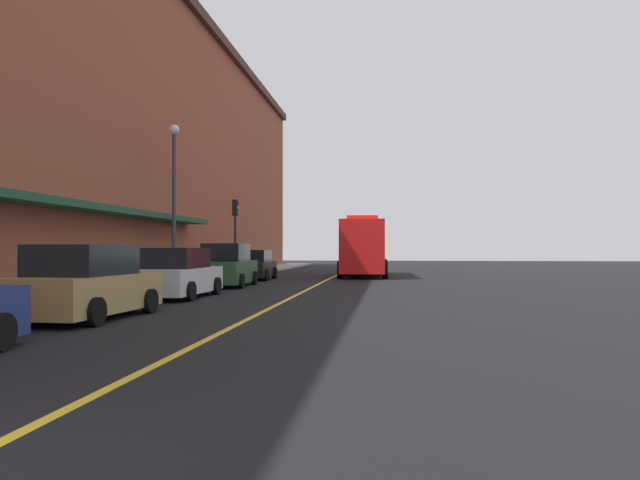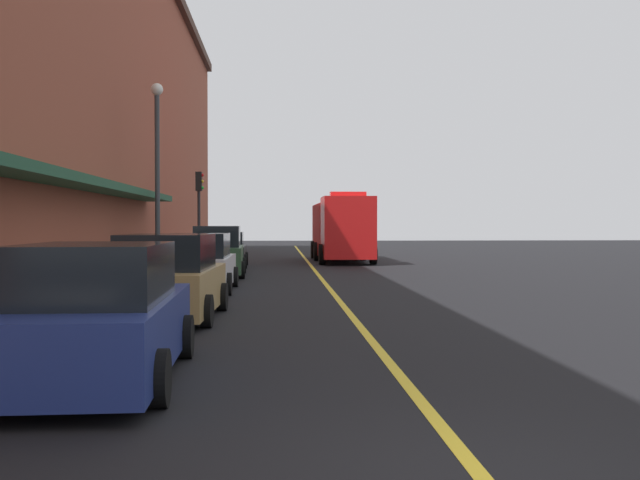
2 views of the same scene
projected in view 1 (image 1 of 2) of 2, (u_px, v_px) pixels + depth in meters
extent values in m
plane|color=black|center=(320.00, 284.00, 28.81)|extent=(112.00, 112.00, 0.00)
cube|color=#9E9B93|center=(195.00, 281.00, 29.53)|extent=(2.40, 70.00, 0.15)
cube|color=gold|center=(320.00, 284.00, 28.81)|extent=(0.16, 70.00, 0.01)
cube|color=brown|center=(36.00, 128.00, 29.55)|extent=(13.20, 64.00, 15.30)
cube|color=#19472D|center=(93.00, 208.00, 20.71)|extent=(1.20, 22.40, 0.24)
cylinder|color=black|center=(0.00, 332.00, 9.75)|extent=(0.24, 0.65, 0.64)
cube|color=#A5844C|center=(88.00, 293.00, 14.37)|extent=(2.04, 4.45, 0.88)
cube|color=black|center=(83.00, 260.00, 14.17)|extent=(1.78, 2.47, 0.72)
cylinder|color=black|center=(82.00, 300.00, 15.86)|extent=(0.24, 0.65, 0.64)
cylinder|color=black|center=(150.00, 301.00, 15.57)|extent=(0.24, 0.65, 0.64)
cylinder|color=black|center=(15.00, 310.00, 13.17)|extent=(0.24, 0.65, 0.64)
cylinder|color=black|center=(95.00, 312.00, 12.88)|extent=(0.24, 0.65, 0.64)
cube|color=silver|center=(178.00, 280.00, 20.60)|extent=(1.88, 4.58, 0.84)
cube|color=black|center=(176.00, 258.00, 20.39)|extent=(1.68, 2.52, 0.69)
cylinder|color=black|center=(167.00, 286.00, 22.12)|extent=(0.22, 0.64, 0.64)
cylinder|color=black|center=(216.00, 286.00, 21.89)|extent=(0.22, 0.64, 0.64)
cylinder|color=black|center=(134.00, 291.00, 19.31)|extent=(0.22, 0.64, 0.64)
cylinder|color=black|center=(190.00, 291.00, 19.08)|extent=(0.22, 0.64, 0.64)
cube|color=#2D5133|center=(228.00, 272.00, 26.75)|extent=(1.96, 4.56, 0.95)
cube|color=black|center=(226.00, 252.00, 26.54)|extent=(1.72, 2.53, 0.78)
cylinder|color=black|center=(215.00, 278.00, 28.22)|extent=(0.24, 0.65, 0.64)
cylinder|color=black|center=(254.00, 278.00, 28.06)|extent=(0.24, 0.65, 0.64)
cylinder|color=black|center=(198.00, 281.00, 25.43)|extent=(0.24, 0.65, 0.64)
cylinder|color=black|center=(241.00, 281.00, 25.27)|extent=(0.24, 0.65, 0.64)
cube|color=black|center=(255.00, 269.00, 32.59)|extent=(1.83, 4.26, 0.79)
cube|color=black|center=(254.00, 256.00, 32.39)|extent=(1.62, 2.36, 0.65)
cylinder|color=black|center=(244.00, 273.00, 33.97)|extent=(0.23, 0.64, 0.64)
cylinder|color=black|center=(275.00, 273.00, 33.80)|extent=(0.23, 0.64, 0.64)
cylinder|color=black|center=(233.00, 275.00, 31.36)|extent=(0.23, 0.64, 0.64)
cylinder|color=black|center=(266.00, 275.00, 31.20)|extent=(0.23, 0.64, 0.64)
cube|color=red|center=(362.00, 247.00, 33.54)|extent=(2.53, 2.60, 3.01)
cube|color=red|center=(365.00, 249.00, 38.28)|extent=(2.58, 6.26, 2.77)
cube|color=red|center=(362.00, 218.00, 33.56)|extent=(1.75, 0.62, 0.24)
cylinder|color=black|center=(385.00, 270.00, 33.48)|extent=(0.31, 1.00, 1.00)
cylinder|color=black|center=(340.00, 270.00, 33.74)|extent=(0.31, 1.00, 1.00)
cylinder|color=black|center=(385.00, 268.00, 37.36)|extent=(0.31, 1.00, 1.00)
cylinder|color=black|center=(344.00, 268.00, 37.61)|extent=(0.31, 1.00, 1.00)
cylinder|color=black|center=(385.00, 266.00, 39.86)|extent=(0.31, 1.00, 1.00)
cylinder|color=black|center=(347.00, 266.00, 40.12)|extent=(0.31, 1.00, 1.00)
cylinder|color=#4C4C51|center=(209.00, 270.00, 28.93)|extent=(0.07, 0.07, 1.05)
cube|color=black|center=(209.00, 256.00, 28.94)|extent=(0.14, 0.18, 0.28)
cylinder|color=#33383D|center=(174.00, 209.00, 25.95)|extent=(0.18, 0.18, 6.50)
sphere|color=white|center=(174.00, 130.00, 26.01)|extent=(0.44, 0.44, 0.44)
cylinder|color=#232326|center=(235.00, 246.00, 33.70)|extent=(0.14, 0.14, 3.40)
cube|color=black|center=(235.00, 208.00, 33.73)|extent=(0.28, 0.36, 0.90)
sphere|color=red|center=(238.00, 202.00, 33.72)|extent=(0.16, 0.16, 0.16)
sphere|color=gold|center=(238.00, 208.00, 33.71)|extent=(0.16, 0.16, 0.16)
sphere|color=green|center=(238.00, 213.00, 33.71)|extent=(0.16, 0.16, 0.16)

